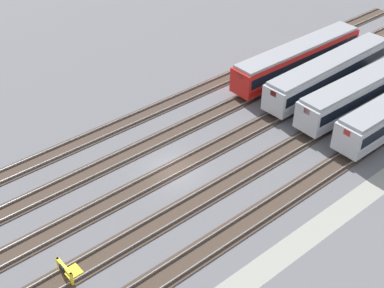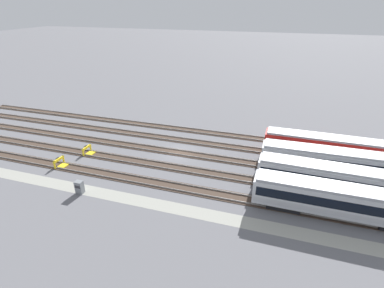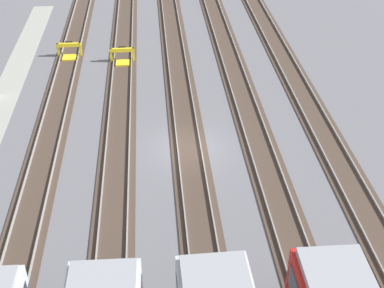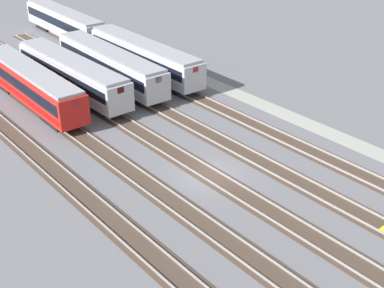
{
  "view_description": "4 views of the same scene",
  "coord_description": "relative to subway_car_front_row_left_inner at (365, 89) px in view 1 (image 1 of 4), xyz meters",
  "views": [
    {
      "loc": [
        -22.27,
        -28.76,
        29.43
      ],
      "look_at": [
        2.14,
        0.0,
        1.8
      ],
      "focal_mm": 50.0,
      "sensor_mm": 36.0,
      "label": 1
    },
    {
      "loc": [
        14.27,
        -37.85,
        20.89
      ],
      "look_at": [
        2.14,
        0.0,
        1.8
      ],
      "focal_mm": 28.0,
      "sensor_mm": 36.0,
      "label": 2
    },
    {
      "loc": [
        27.19,
        -2.09,
        18.65
      ],
      "look_at": [
        2.14,
        0.0,
        1.8
      ],
      "focal_mm": 50.0,
      "sensor_mm": 36.0,
      "label": 3
    },
    {
      "loc": [
        -25.91,
        22.82,
        20.58
      ],
      "look_at": [
        2.14,
        0.0,
        1.8
      ],
      "focal_mm": 50.0,
      "sensor_mm": 36.0,
      "label": 4
    }
  ],
  "objects": [
    {
      "name": "subway_car_front_row_rightmost",
      "position": [
        -0.0,
        4.49,
        0.0
      ],
      "size": [
        18.05,
        3.17,
        3.7
      ],
      "color": "silver",
      "rests_on": "ground"
    },
    {
      "name": "subway_car_front_row_right_inner",
      "position": [
        -0.0,
        8.81,
        0.0
      ],
      "size": [
        18.03,
        3.03,
        3.7
      ],
      "color": "red",
      "rests_on": "ground"
    },
    {
      "name": "rail_track_nearest",
      "position": [
        -21.27,
        -4.37,
        -2.0
      ],
      "size": [
        90.0,
        2.23,
        0.21
      ],
      "color": "#47382D",
      "rests_on": "ground"
    },
    {
      "name": "subway_car_front_row_left_inner",
      "position": [
        0.0,
        0.0,
        0.0
      ],
      "size": [
        18.05,
        3.2,
        3.7
      ],
      "color": "silver",
      "rests_on": "ground"
    },
    {
      "name": "service_walkway",
      "position": [
        -21.27,
        -8.34,
        -2.04
      ],
      "size": [
        54.0,
        2.0,
        0.01
      ],
      "primitive_type": "cube",
      "color": "#9E9E93",
      "rests_on": "ground"
    },
    {
      "name": "rail_track_near_inner",
      "position": [
        -21.27,
        0.03,
        -2.0
      ],
      "size": [
        90.0,
        2.23,
        0.21
      ],
      "color": "#47382D",
      "rests_on": "ground"
    },
    {
      "name": "rail_track_far_inner",
      "position": [
        -21.27,
        8.83,
        -2.0
      ],
      "size": [
        90.0,
        2.23,
        0.21
      ],
      "color": "#47382D",
      "rests_on": "ground"
    },
    {
      "name": "rail_track_farthest",
      "position": [
        -21.27,
        13.24,
        -2.0
      ],
      "size": [
        90.0,
        2.23,
        0.21
      ],
      "color": "#47382D",
      "rests_on": "ground"
    },
    {
      "name": "rail_track_middle",
      "position": [
        -21.27,
        4.43,
        -2.0
      ],
      "size": [
        90.0,
        2.24,
        0.21
      ],
      "color": "#47382D",
      "rests_on": "ground"
    },
    {
      "name": "ground_plane",
      "position": [
        -21.27,
        4.43,
        -2.04
      ],
      "size": [
        400.0,
        400.0,
        0.0
      ],
      "primitive_type": "plane",
      "color": "slate"
    },
    {
      "name": "bumper_stop_near_inner_track",
      "position": [
        -34.12,
        0.03,
        -1.53
      ],
      "size": [
        1.35,
        2.0,
        1.22
      ],
      "color": "yellow",
      "rests_on": "ground"
    }
  ]
}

